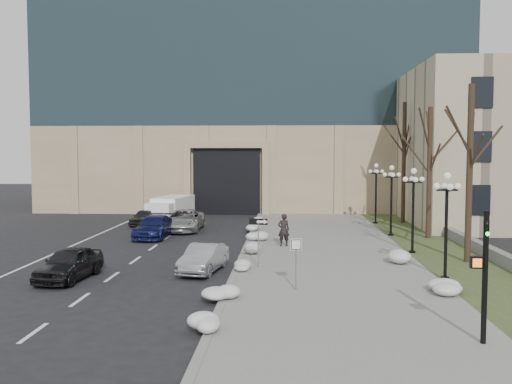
% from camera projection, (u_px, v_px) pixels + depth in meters
% --- Properties ---
extents(ground, '(160.00, 160.00, 0.00)m').
position_uv_depth(ground, '(246.00, 318.00, 19.38)').
color(ground, black).
rests_on(ground, ground).
extents(sidewalk, '(9.00, 40.00, 0.12)m').
position_uv_depth(sidewalk, '(323.00, 248.00, 33.13)').
color(sidewalk, gray).
rests_on(sidewalk, ground).
extents(curb, '(0.30, 40.00, 0.14)m').
position_uv_depth(curb, '(246.00, 247.00, 33.37)').
color(curb, gray).
rests_on(curb, ground).
extents(grass_strip, '(4.00, 40.00, 0.10)m').
position_uv_depth(grass_strip, '(436.00, 249.00, 32.79)').
color(grass_strip, '#334522').
rests_on(grass_strip, ground).
extents(stone_wall, '(0.50, 30.00, 0.70)m').
position_uv_depth(stone_wall, '(461.00, 239.00, 34.65)').
color(stone_wall, gray).
rests_on(stone_wall, ground).
extents(office_tower, '(40.00, 24.70, 36.00)m').
position_uv_depth(office_tower, '(256.00, 33.00, 61.61)').
color(office_tower, tan).
rests_on(office_tower, ground).
extents(car_a, '(2.13, 4.38, 1.44)m').
position_uv_depth(car_a, '(69.00, 264.00, 25.13)').
color(car_a, black).
rests_on(car_a, ground).
extents(car_b, '(2.04, 4.18, 1.32)m').
position_uv_depth(car_b, '(204.00, 258.00, 26.72)').
color(car_b, '#95969C').
rests_on(car_b, ground).
extents(car_c, '(2.20, 4.98, 1.42)m').
position_uv_depth(car_c, '(154.00, 227.00, 37.54)').
color(car_c, navy).
rests_on(car_c, ground).
extents(car_d, '(2.58, 5.48, 1.51)m').
position_uv_depth(car_d, '(184.00, 220.00, 40.80)').
color(car_d, '#B8B8B8').
rests_on(car_d, ground).
extents(car_e, '(1.92, 3.82, 1.25)m').
position_uv_depth(car_e, '(145.00, 217.00, 43.86)').
color(car_e, '#29282D').
rests_on(car_e, ground).
extents(pedestrian, '(0.78, 0.60, 1.92)m').
position_uv_depth(pedestrian, '(284.00, 230.00, 33.39)').
color(pedestrian, black).
rests_on(pedestrian, sidewalk).
extents(box_truck, '(3.04, 6.39, 1.95)m').
position_uv_depth(box_truck, '(171.00, 209.00, 46.80)').
color(box_truck, white).
rests_on(box_truck, ground).
extents(one_way_sign, '(0.92, 0.27, 2.47)m').
position_uv_depth(one_way_sign, '(261.00, 228.00, 27.10)').
color(one_way_sign, slate).
rests_on(one_way_sign, ground).
extents(keep_sign, '(0.47, 0.11, 2.19)m').
position_uv_depth(keep_sign, '(296.00, 253.00, 22.71)').
color(keep_sign, slate).
rests_on(keep_sign, ground).
extents(traffic_signal, '(0.68, 0.90, 3.97)m').
position_uv_depth(traffic_signal, '(484.00, 280.00, 16.32)').
color(traffic_signal, black).
rests_on(traffic_signal, ground).
extents(snow_clump_a, '(1.10, 1.60, 0.36)m').
position_uv_depth(snow_clump_a, '(214.00, 323.00, 17.79)').
color(snow_clump_a, silver).
rests_on(snow_clump_a, sidewalk).
extents(snow_clump_b, '(1.10, 1.60, 0.36)m').
position_uv_depth(snow_clump_b, '(227.00, 294.00, 21.44)').
color(snow_clump_b, silver).
rests_on(snow_clump_b, sidewalk).
extents(snow_clump_c, '(1.10, 1.60, 0.36)m').
position_uv_depth(snow_clump_c, '(245.00, 266.00, 26.60)').
color(snow_clump_c, silver).
rests_on(snow_clump_c, sidewalk).
extents(snow_clump_d, '(1.10, 1.60, 0.36)m').
position_uv_depth(snow_clump_d, '(254.00, 250.00, 31.09)').
color(snow_clump_d, silver).
rests_on(snow_clump_d, sidewalk).
extents(snow_clump_e, '(1.10, 1.60, 0.36)m').
position_uv_depth(snow_clump_e, '(258.00, 238.00, 35.23)').
color(snow_clump_e, silver).
rests_on(snow_clump_e, sidewalk).
extents(snow_clump_f, '(1.10, 1.60, 0.36)m').
position_uv_depth(snow_clump_f, '(256.00, 228.00, 39.91)').
color(snow_clump_f, silver).
rests_on(snow_clump_f, sidewalk).
extents(snow_clump_g, '(1.10, 1.60, 0.36)m').
position_uv_depth(snow_clump_g, '(259.00, 221.00, 43.84)').
color(snow_clump_g, silver).
rests_on(snow_clump_g, sidewalk).
extents(snow_clump_h, '(1.10, 1.60, 0.36)m').
position_uv_depth(snow_clump_h, '(450.00, 288.00, 22.32)').
color(snow_clump_h, silver).
rests_on(snow_clump_h, sidewalk).
extents(snow_clump_i, '(1.10, 1.60, 0.36)m').
position_uv_depth(snow_clump_i, '(407.00, 260.00, 28.26)').
color(snow_clump_i, silver).
rests_on(snow_clump_i, sidewalk).
extents(lamppost_a, '(1.18, 1.18, 4.76)m').
position_uv_depth(lamppost_a, '(446.00, 211.00, 24.70)').
color(lamppost_a, black).
rests_on(lamppost_a, ground).
extents(lamppost_b, '(1.18, 1.18, 4.76)m').
position_uv_depth(lamppost_b, '(413.00, 199.00, 31.17)').
color(lamppost_b, black).
rests_on(lamppost_b, ground).
extents(lamppost_c, '(1.18, 1.18, 4.76)m').
position_uv_depth(lamppost_c, '(391.00, 191.00, 37.65)').
color(lamppost_c, black).
rests_on(lamppost_c, ground).
extents(lamppost_d, '(1.18, 1.18, 4.76)m').
position_uv_depth(lamppost_d, '(376.00, 185.00, 44.12)').
color(lamppost_d, black).
rests_on(lamppost_d, ground).
extents(tree_near, '(3.20, 3.20, 9.00)m').
position_uv_depth(tree_near, '(470.00, 148.00, 28.37)').
color(tree_near, black).
rests_on(tree_near, ground).
extents(tree_mid, '(3.20, 3.20, 8.50)m').
position_uv_depth(tree_mid, '(430.00, 154.00, 36.37)').
color(tree_mid, black).
rests_on(tree_mid, ground).
extents(tree_far, '(3.20, 3.20, 9.50)m').
position_uv_depth(tree_far, '(404.00, 145.00, 44.29)').
color(tree_far, black).
rests_on(tree_far, ground).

